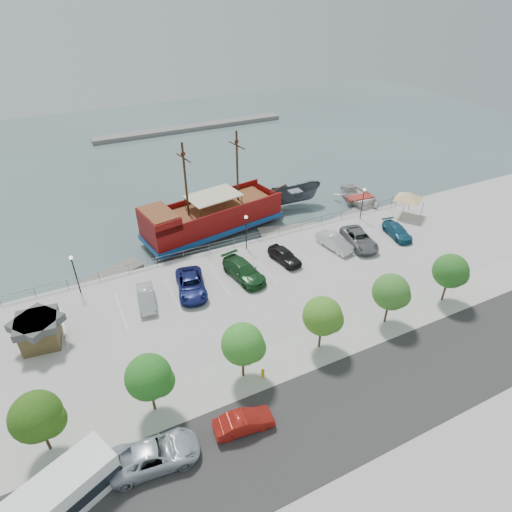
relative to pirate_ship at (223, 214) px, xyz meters
name	(u,v)px	position (x,y,z in m)	size (l,w,h in m)	color
ground	(273,287)	(-0.04, -13.42, -2.13)	(160.00, 160.00, 0.00)	#4A5D60
land_slab	(422,456)	(-0.04, -34.42, -1.73)	(100.00, 58.00, 1.20)	#B3B1AB
street	(375,395)	(-0.04, -29.42, -1.12)	(100.00, 8.00, 0.04)	#322F2F
sidewalk	(329,343)	(-0.04, -23.42, -1.12)	(100.00, 4.00, 0.05)	#BBBAAC
seawall_railing	(242,240)	(-0.04, -5.62, -0.61)	(50.00, 0.06, 1.00)	#5C5F61
far_shore	(191,128)	(9.96, 41.58, -1.73)	(40.00, 3.00, 0.80)	gray
pirate_ship	(223,214)	(0.00, 0.00, 0.00)	(20.48, 8.67, 12.73)	maroon
patrol_boat	(295,196)	(11.46, 1.80, -0.70)	(2.78, 7.39, 2.86)	#3F464B
speedboat	(360,199)	(19.88, -1.89, -1.31)	(5.65, 7.91, 1.64)	silver
dock_west	(109,276)	(-15.00, -4.22, -1.92)	(7.43, 2.12, 0.42)	slate
dock_mid	(289,230)	(7.18, -4.22, -1.91)	(7.71, 2.20, 0.44)	gray
dock_east	(353,214)	(16.96, -4.22, -1.95)	(6.37, 1.82, 0.36)	gray
shed	(39,331)	(-21.78, -12.80, 0.30)	(3.64, 3.64, 2.68)	brown
canopy_tent	(410,192)	(21.90, -8.55, 2.06)	(5.17, 5.17, 3.68)	slate
street_van	(155,454)	(-16.01, -27.38, -0.34)	(2.64, 5.73, 1.59)	#AFB7C2
street_sedan	(244,422)	(-9.94, -27.68, -0.45)	(1.45, 4.17, 1.37)	#A91C14
shuttle_bus	(54,501)	(-21.89, -27.92, 0.12)	(7.76, 5.30, 2.58)	white
fire_hydrant	(263,373)	(-6.73, -24.22, -0.68)	(0.29, 0.29, 0.82)	#D39D0D
lamp_post_left	(74,268)	(-18.04, -6.92, 1.81)	(0.36, 0.36, 4.28)	black
lamp_post_mid	(246,226)	(-0.04, -6.92, 1.81)	(0.36, 0.36, 4.28)	black
lamp_post_right	(363,198)	(15.96, -6.92, 1.81)	(0.36, 0.36, 4.28)	black
tree_a	(39,417)	(-21.89, -23.50, 2.16)	(3.30, 3.20, 5.00)	#473321
tree_b	(151,378)	(-14.89, -23.50, 2.16)	(3.30, 3.20, 5.00)	#473321
tree_c	(245,345)	(-7.89, -23.50, 2.16)	(3.30, 3.20, 5.00)	#473321
tree_d	(324,317)	(-0.89, -23.50, 2.16)	(3.30, 3.20, 5.00)	#473321
tree_e	(393,293)	(6.11, -23.50, 2.16)	(3.30, 3.20, 5.00)	#473321
tree_f	(452,272)	(13.11, -23.50, 2.16)	(3.30, 3.20, 5.00)	#473321
parked_car_b	(146,298)	(-12.60, -11.53, -0.41)	(1.54, 4.41, 1.45)	silver
parked_car_c	(191,285)	(-8.18, -11.58, -0.33)	(2.66, 5.76, 1.60)	navy
parked_car_d	(244,271)	(-2.59, -11.74, -0.29)	(2.35, 5.79, 1.68)	#1D4B23
parked_car_e	(285,256)	(2.61, -11.02, -0.38)	(1.77, 4.40, 1.50)	black
parked_car_f	(335,242)	(9.06, -11.12, -0.35)	(1.66, 4.76, 1.57)	silver
parked_car_g	(359,239)	(11.95, -11.84, -0.33)	(2.65, 5.74, 1.60)	slate
parked_car_h	(397,231)	(17.24, -12.21, -0.45)	(1.90, 4.68, 1.36)	#1E5773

